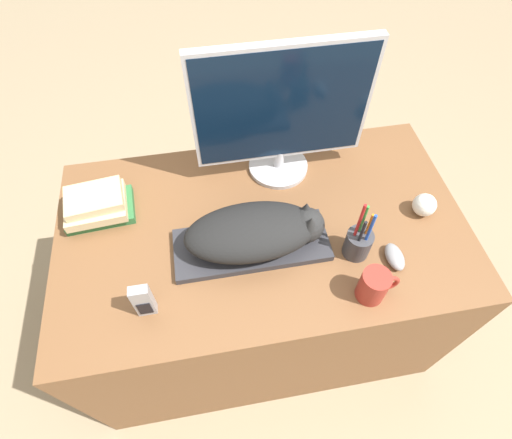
{
  "coord_description": "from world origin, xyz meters",
  "views": [
    {
      "loc": [
        -0.15,
        -0.33,
        1.78
      ],
      "look_at": [
        -0.02,
        0.36,
        0.8
      ],
      "focal_mm": 28.0,
      "sensor_mm": 36.0,
      "label": 1
    }
  ],
  "objects_px": {
    "book_stack": "(97,205)",
    "coffee_mug": "(374,286)",
    "phone": "(143,301)",
    "baseball": "(424,205)",
    "keyboard": "(252,245)",
    "cat": "(258,231)",
    "computer_mouse": "(395,257)",
    "pen_cup": "(358,242)",
    "monitor": "(282,111)"
  },
  "relations": [
    {
      "from": "coffee_mug",
      "to": "baseball",
      "type": "xyz_separation_m",
      "value": [
        0.26,
        0.25,
        -0.02
      ]
    },
    {
      "from": "cat",
      "to": "monitor",
      "type": "height_order",
      "value": "monitor"
    },
    {
      "from": "cat",
      "to": "baseball",
      "type": "xyz_separation_m",
      "value": [
        0.55,
        0.04,
        -0.05
      ]
    },
    {
      "from": "computer_mouse",
      "to": "monitor",
      "type": "bearing_deg",
      "value": 121.92
    },
    {
      "from": "keyboard",
      "to": "pen_cup",
      "type": "height_order",
      "value": "pen_cup"
    },
    {
      "from": "computer_mouse",
      "to": "coffee_mug",
      "type": "height_order",
      "value": "coffee_mug"
    },
    {
      "from": "baseball",
      "to": "phone",
      "type": "xyz_separation_m",
      "value": [
        -0.88,
        -0.19,
        0.03
      ]
    },
    {
      "from": "phone",
      "to": "book_stack",
      "type": "height_order",
      "value": "phone"
    },
    {
      "from": "computer_mouse",
      "to": "pen_cup",
      "type": "relative_size",
      "value": 0.41
    },
    {
      "from": "keyboard",
      "to": "baseball",
      "type": "height_order",
      "value": "baseball"
    },
    {
      "from": "pen_cup",
      "to": "book_stack",
      "type": "height_order",
      "value": "pen_cup"
    },
    {
      "from": "monitor",
      "to": "baseball",
      "type": "distance_m",
      "value": 0.54
    },
    {
      "from": "monitor",
      "to": "book_stack",
      "type": "relative_size",
      "value": 2.49
    },
    {
      "from": "keyboard",
      "to": "cat",
      "type": "height_order",
      "value": "cat"
    },
    {
      "from": "cat",
      "to": "pen_cup",
      "type": "bearing_deg",
      "value": -13.81
    },
    {
      "from": "coffee_mug",
      "to": "phone",
      "type": "relative_size",
      "value": 0.89
    },
    {
      "from": "keyboard",
      "to": "cat",
      "type": "bearing_deg",
      "value": -0.0
    },
    {
      "from": "baseball",
      "to": "book_stack",
      "type": "distance_m",
      "value": 1.05
    },
    {
      "from": "book_stack",
      "to": "monitor",
      "type": "bearing_deg",
      "value": 8.81
    },
    {
      "from": "monitor",
      "to": "pen_cup",
      "type": "xyz_separation_m",
      "value": [
        0.16,
        -0.38,
        -0.2
      ]
    },
    {
      "from": "cat",
      "to": "baseball",
      "type": "bearing_deg",
      "value": 3.94
    },
    {
      "from": "computer_mouse",
      "to": "book_stack",
      "type": "relative_size",
      "value": 0.42
    },
    {
      "from": "cat",
      "to": "monitor",
      "type": "bearing_deg",
      "value": 67.52
    },
    {
      "from": "coffee_mug",
      "to": "baseball",
      "type": "bearing_deg",
      "value": 43.69
    },
    {
      "from": "monitor",
      "to": "coffee_mug",
      "type": "xyz_separation_m",
      "value": [
        0.16,
        -0.52,
        -0.2
      ]
    },
    {
      "from": "monitor",
      "to": "pen_cup",
      "type": "height_order",
      "value": "monitor"
    },
    {
      "from": "baseball",
      "to": "book_stack",
      "type": "xyz_separation_m",
      "value": [
        -1.03,
        0.18,
        0.0
      ]
    },
    {
      "from": "keyboard",
      "to": "phone",
      "type": "distance_m",
      "value": 0.36
    },
    {
      "from": "keyboard",
      "to": "phone",
      "type": "xyz_separation_m",
      "value": [
        -0.32,
        -0.15,
        0.05
      ]
    },
    {
      "from": "book_stack",
      "to": "coffee_mug",
      "type": "bearing_deg",
      "value": -29.01
    },
    {
      "from": "pen_cup",
      "to": "phone",
      "type": "bearing_deg",
      "value": -172.34
    },
    {
      "from": "computer_mouse",
      "to": "book_stack",
      "type": "xyz_separation_m",
      "value": [
        -0.88,
        0.33,
        0.02
      ]
    },
    {
      "from": "computer_mouse",
      "to": "baseball",
      "type": "bearing_deg",
      "value": 44.99
    },
    {
      "from": "baseball",
      "to": "book_stack",
      "type": "relative_size",
      "value": 0.34
    },
    {
      "from": "cat",
      "to": "coffee_mug",
      "type": "height_order",
      "value": "cat"
    },
    {
      "from": "keyboard",
      "to": "cat",
      "type": "xyz_separation_m",
      "value": [
        0.02,
        -0.0,
        0.07
      ]
    },
    {
      "from": "monitor",
      "to": "phone",
      "type": "xyz_separation_m",
      "value": [
        -0.46,
        -0.46,
        -0.19
      ]
    },
    {
      "from": "baseball",
      "to": "keyboard",
      "type": "bearing_deg",
      "value": -176.2
    },
    {
      "from": "keyboard",
      "to": "book_stack",
      "type": "bearing_deg",
      "value": 155.22
    },
    {
      "from": "baseball",
      "to": "phone",
      "type": "relative_size",
      "value": 0.57
    },
    {
      "from": "baseball",
      "to": "book_stack",
      "type": "bearing_deg",
      "value": 170.31
    },
    {
      "from": "coffee_mug",
      "to": "baseball",
      "type": "relative_size",
      "value": 1.55
    },
    {
      "from": "monitor",
      "to": "book_stack",
      "type": "xyz_separation_m",
      "value": [
        -0.61,
        -0.09,
        -0.21
      ]
    },
    {
      "from": "monitor",
      "to": "baseball",
      "type": "bearing_deg",
      "value": -32.78
    },
    {
      "from": "coffee_mug",
      "to": "book_stack",
      "type": "bearing_deg",
      "value": 150.99
    },
    {
      "from": "monitor",
      "to": "baseball",
      "type": "height_order",
      "value": "monitor"
    },
    {
      "from": "coffee_mug",
      "to": "book_stack",
      "type": "distance_m",
      "value": 0.88
    },
    {
      "from": "monitor",
      "to": "cat",
      "type": "bearing_deg",
      "value": -112.48
    },
    {
      "from": "phone",
      "to": "coffee_mug",
      "type": "bearing_deg",
      "value": -5.33
    },
    {
      "from": "cat",
      "to": "phone",
      "type": "distance_m",
      "value": 0.37
    }
  ]
}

